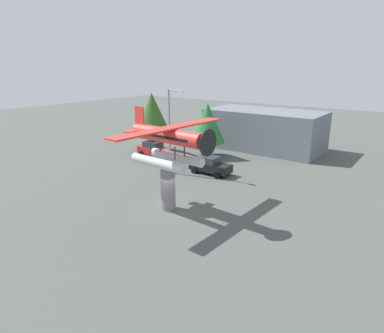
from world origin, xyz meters
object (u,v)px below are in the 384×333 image
at_px(streetlight_primary, 171,126).
at_px(storefront_building, 264,130).
at_px(floatplane_monument, 168,142).
at_px(tree_east, 207,123).
at_px(tree_west, 152,113).
at_px(car_near_red, 154,149).
at_px(display_pedestal, 168,187).
at_px(car_mid_black, 210,165).

xyz_separation_m(streetlight_primary, storefront_building, (2.83, 15.16, -2.31)).
relative_size(floatplane_monument, tree_east, 1.66).
bearing_deg(tree_west, car_near_red, -43.99).
distance_m(display_pedestal, tree_west, 17.95).
height_order(car_near_red, car_mid_black, same).
xyz_separation_m(floatplane_monument, car_mid_black, (-2.38, 9.07, -4.29)).
xyz_separation_m(display_pedestal, tree_west, (-12.80, 12.20, 3.10)).
xyz_separation_m(floatplane_monument, storefront_building, (-2.66, 22.01, -2.71)).
relative_size(car_near_red, car_mid_black, 1.00).
bearing_deg(car_mid_black, car_near_red, 169.80).
distance_m(display_pedestal, streetlight_primary, 9.20).
height_order(car_mid_black, storefront_building, storefront_building).
xyz_separation_m(streetlight_primary, tree_east, (-0.72, 7.40, -0.75)).
relative_size(streetlight_primary, tree_east, 1.31).
height_order(display_pedestal, tree_east, tree_east).
height_order(streetlight_primary, tree_east, streetlight_primary).
distance_m(display_pedestal, floatplane_monument, 3.42).
height_order(tree_west, tree_east, tree_west).
height_order(floatplane_monument, storefront_building, floatplane_monument).
height_order(streetlight_primary, tree_west, streetlight_primary).
distance_m(streetlight_primary, tree_east, 7.48).
relative_size(display_pedestal, tree_west, 0.48).
bearing_deg(display_pedestal, car_near_red, 136.42).
bearing_deg(storefront_building, display_pedestal, -83.44).
height_order(floatplane_monument, car_mid_black, floatplane_monument).
bearing_deg(display_pedestal, storefront_building, 96.56).
bearing_deg(car_near_red, storefront_building, 52.53).
height_order(floatplane_monument, tree_east, floatplane_monument).
xyz_separation_m(display_pedestal, streetlight_primary, (-5.36, 6.84, 3.02)).
xyz_separation_m(display_pedestal, floatplane_monument, (0.13, -0.01, 3.42)).
height_order(streetlight_primary, storefront_building, streetlight_primary).
xyz_separation_m(floatplane_monument, streetlight_primary, (-5.49, 6.85, -0.40)).
bearing_deg(floatplane_monument, storefront_building, 99.95).
bearing_deg(car_mid_black, floatplane_monument, -75.29).
height_order(display_pedestal, car_mid_black, display_pedestal).
bearing_deg(tree_west, floatplane_monument, -43.36).
height_order(display_pedestal, storefront_building, storefront_building).
bearing_deg(display_pedestal, car_mid_black, 103.95).
bearing_deg(car_near_red, tree_west, 136.01).
xyz_separation_m(car_near_red, storefront_building, (8.68, 11.33, 1.58)).
height_order(car_near_red, streetlight_primary, streetlight_primary).
distance_m(car_near_red, storefront_building, 14.36).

